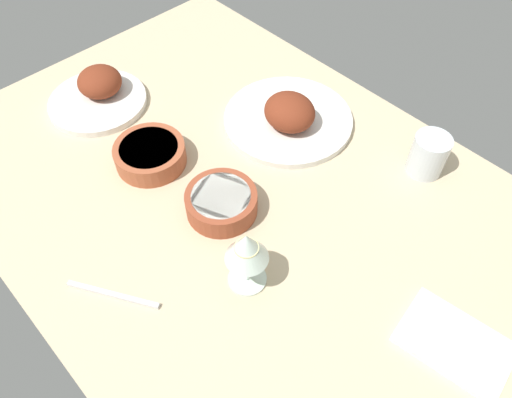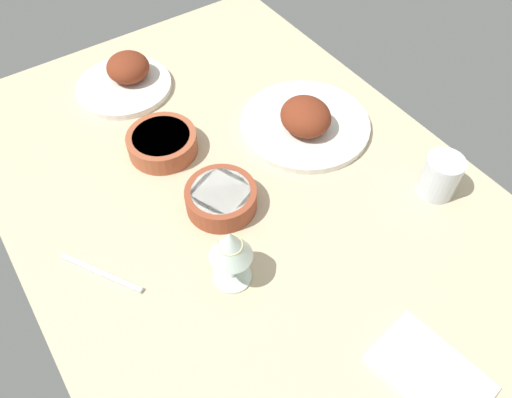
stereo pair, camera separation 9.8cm
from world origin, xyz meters
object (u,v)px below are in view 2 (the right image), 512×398
at_px(plate_near_viewer, 305,121).
at_px(bowl_soup, 162,142).
at_px(fork_loose, 101,273).
at_px(plate_center_main, 126,78).
at_px(folded_napkin, 430,373).
at_px(water_tumbler, 440,176).
at_px(wine_glass, 230,247).
at_px(bowl_cream, 221,198).

bearing_deg(plate_near_viewer, bowl_soup, -112.40).
bearing_deg(bowl_soup, fork_loose, -48.28).
height_order(plate_center_main, plate_near_viewer, plate_near_viewer).
height_order(plate_near_viewer, folded_napkin, plate_near_viewer).
distance_m(bowl_soup, folded_napkin, 0.69).
bearing_deg(plate_near_viewer, water_tumbler, 20.30).
bearing_deg(fork_loose, wine_glass, -156.89).
bearing_deg(wine_glass, bowl_cream, 154.83).
bearing_deg(wine_glass, folded_napkin, 26.73).
relative_size(bowl_soup, water_tumbler, 1.67).
height_order(wine_glass, folded_napkin, wine_glass).
height_order(water_tumbler, fork_loose, water_tumbler).
distance_m(bowl_cream, fork_loose, 0.27).
height_order(wine_glass, fork_loose, wine_glass).
bearing_deg(folded_napkin, plate_near_viewer, 161.96).
relative_size(plate_near_viewer, bowl_soup, 1.96).
xyz_separation_m(plate_near_viewer, water_tumbler, (0.30, 0.11, 0.02)).
bearing_deg(bowl_cream, plate_near_viewer, 106.47).
distance_m(plate_center_main, wine_glass, 0.61).
bearing_deg(plate_center_main, bowl_cream, -0.84).
height_order(plate_center_main, water_tumbler, water_tumbler).
distance_m(bowl_cream, folded_napkin, 0.48).
height_order(bowl_soup, wine_glass, wine_glass).
relative_size(plate_center_main, wine_glass, 1.66).
relative_size(plate_center_main, folded_napkin, 1.31).
xyz_separation_m(plate_center_main, bowl_soup, (0.25, -0.03, -0.00)).
xyz_separation_m(plate_center_main, plate_near_viewer, (0.37, 0.27, -0.00)).
height_order(bowl_cream, water_tumbler, water_tumbler).
bearing_deg(wine_glass, water_tumbler, 81.89).
bearing_deg(plate_center_main, folded_napkin, 5.33).
distance_m(wine_glass, fork_loose, 0.26).
xyz_separation_m(plate_center_main, bowl_cream, (0.45, -0.01, 0.00)).
bearing_deg(folded_napkin, bowl_cream, -168.91).
xyz_separation_m(bowl_cream, fork_loose, (0.01, -0.26, -0.02)).
relative_size(plate_near_viewer, fork_loose, 1.71).
bearing_deg(wine_glass, plate_center_main, 172.70).
relative_size(plate_center_main, bowl_cream, 1.63).
height_order(bowl_soup, water_tumbler, water_tumbler).
bearing_deg(plate_center_main, water_tumbler, 29.47).
distance_m(plate_near_viewer, bowl_cream, 0.29).
bearing_deg(bowl_cream, plate_center_main, 179.16).
distance_m(plate_center_main, folded_napkin, 0.93).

